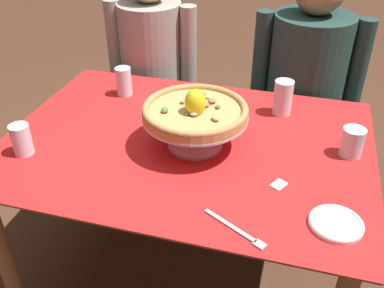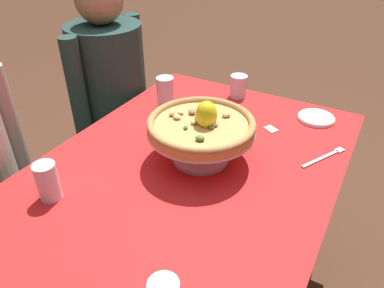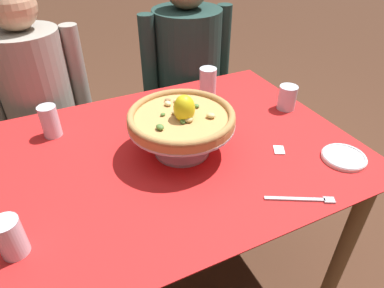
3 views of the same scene
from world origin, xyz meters
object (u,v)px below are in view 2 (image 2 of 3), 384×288
object	(u,v)px
water_glass_back_left	(48,183)
water_glass_side_right	(238,87)
water_glass_back_right	(166,95)
sugar_packet	(271,129)
dinner_fork	(326,157)
side_plate	(316,118)
pizza	(202,124)
diner_right	(113,105)
pizza_stand	(201,140)

from	to	relation	value
water_glass_back_left	water_glass_side_right	xyz separation A→B (m)	(0.93, -0.22, -0.01)
water_glass_side_right	water_glass_back_right	bearing A→B (deg)	138.06
water_glass_side_right	sugar_packet	size ratio (longest dim) A/B	2.05
water_glass_back_right	dinner_fork	xyz separation A→B (m)	(-0.04, -0.70, -0.06)
water_glass_back_left	water_glass_side_right	world-z (taller)	water_glass_back_left
water_glass_back_right	dinner_fork	bearing A→B (deg)	-93.64
water_glass_back_left	water_glass_back_right	world-z (taller)	water_glass_back_right
side_plate	sugar_packet	size ratio (longest dim) A/B	3.00
water_glass_back_right	water_glass_side_right	xyz separation A→B (m)	(0.26, -0.23, -0.01)
side_plate	dinner_fork	bearing A→B (deg)	-159.67
pizza	diner_right	xyz separation A→B (m)	(0.35, 0.70, -0.26)
pizza_stand	water_glass_side_right	xyz separation A→B (m)	(0.53, 0.09, -0.03)
water_glass_back_left	dinner_fork	size ratio (longest dim) A/B	0.64
pizza_stand	pizza	xyz separation A→B (m)	(0.00, -0.00, 0.06)
side_plate	pizza	bearing A→B (deg)	149.46
pizza_stand	sugar_packet	distance (m)	0.35
pizza	diner_right	distance (m)	0.83
pizza	side_plate	size ratio (longest dim) A/B	2.41
pizza_stand	pizza	bearing A→B (deg)	-64.06
pizza_stand	diner_right	world-z (taller)	diner_right
water_glass_back_right	diner_right	bearing A→B (deg)	78.45
dinner_fork	sugar_packet	distance (m)	0.25
water_glass_side_right	sugar_packet	bearing A→B (deg)	-132.30
water_glass_side_right	diner_right	world-z (taller)	diner_right
side_plate	dinner_fork	xyz separation A→B (m)	(-0.26, -0.10, -0.01)
sugar_packet	pizza	bearing A→B (deg)	154.40
water_glass_back_left	dinner_fork	distance (m)	0.93
dinner_fork	sugar_packet	world-z (taller)	dinner_fork
water_glass_back_left	sugar_packet	distance (m)	0.84
pizza_stand	water_glass_back_right	bearing A→B (deg)	49.71
side_plate	water_glass_side_right	bearing A→B (deg)	83.19
water_glass_back_left	side_plate	bearing A→B (deg)	-33.68
water_glass_back_right	water_glass_side_right	world-z (taller)	water_glass_back_right
water_glass_back_left	side_plate	distance (m)	1.06
diner_right	pizza_stand	bearing A→B (deg)	-116.39
pizza_stand	water_glass_back_right	world-z (taller)	water_glass_back_right
water_glass_back_right	diner_right	size ratio (longest dim) A/B	0.11
sugar_packet	water_glass_back_right	bearing A→B (deg)	95.15
water_glass_back_left	dinner_fork	world-z (taller)	water_glass_back_left
diner_right	water_glass_side_right	bearing A→B (deg)	-73.75
diner_right	sugar_packet	bearing A→B (deg)	-92.43
water_glass_back_left	diner_right	world-z (taller)	diner_right
pizza_stand	water_glass_side_right	distance (m)	0.54
pizza_stand	diner_right	size ratio (longest dim) A/B	0.30
pizza_stand	side_plate	world-z (taller)	pizza_stand
water_glass_back_left	water_glass_back_right	size ratio (longest dim) A/B	0.88
water_glass_side_right	dinner_fork	distance (m)	0.56
water_glass_back_left	dinner_fork	bearing A→B (deg)	-47.57
pizza	diner_right	size ratio (longest dim) A/B	0.29
pizza_stand	water_glass_side_right	world-z (taller)	pizza_stand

